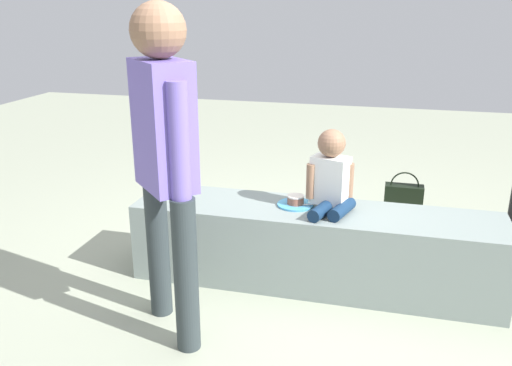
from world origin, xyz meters
name	(u,v)px	position (x,y,z in m)	size (l,w,h in m)	color
ground_plane	(313,282)	(0.00, 0.00, 0.00)	(12.00, 12.00, 0.00)	#9AA18A
concrete_ledge	(314,246)	(0.00, 0.00, 0.24)	(2.20, 0.48, 0.48)	gray
child_seated	(331,176)	(0.08, 0.02, 0.70)	(0.29, 0.35, 0.48)	#132C4C
adult_standing	(165,147)	(-0.64, -0.68, 1.00)	(0.38, 0.38, 1.67)	#2B3436
cake_plate	(296,202)	(-0.13, 0.04, 0.50)	(0.22, 0.22, 0.07)	#4CA5D8
gift_bag	(333,200)	(-0.01, 1.12, 0.13)	(0.22, 0.12, 0.31)	#4C99E0
water_bottle_near_gift	(203,218)	(-0.92, 0.57, 0.10)	(0.06, 0.06, 0.22)	silver
party_cup_red	(452,218)	(0.92, 1.15, 0.06)	(0.09, 0.09, 0.12)	red
cake_box_white	(270,231)	(-0.40, 0.57, 0.05)	(0.30, 0.30, 0.11)	white
handbag_black_leather	(403,199)	(0.54, 1.30, 0.13)	(0.31, 0.13, 0.36)	black
handbag_brown_canvas	(418,241)	(0.64, 0.54, 0.10)	(0.29, 0.12, 0.30)	brown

